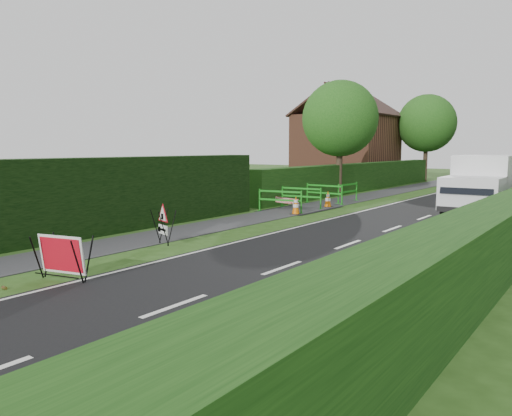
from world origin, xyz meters
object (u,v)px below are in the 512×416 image
Objects in this scene: triangle_sign at (162,221)px; works_van at (482,184)px; hatchback_car at (486,183)px; red_rect_sign at (62,255)px.

triangle_sign is 13.70m from works_van.
triangle_sign is at bearing -117.86° from works_van.
triangle_sign is at bearing -111.02° from hatchback_car.
red_rect_sign is 28.48m from hatchback_car.
triangle_sign is (-1.21, 4.03, 0.15)m from red_rect_sign.
works_van is (6.03, 12.29, 0.61)m from triangle_sign.
hatchback_car is at bearing 99.44° from triangle_sign.
hatchback_car reaches higher than red_rect_sign.
hatchback_car is at bearing 71.45° from red_rect_sign.
works_van is 12.28m from hatchback_car.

